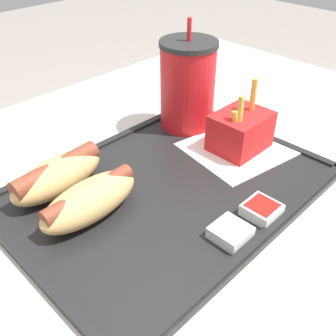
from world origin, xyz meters
The scene contains 9 objects.
dining_table centered at (0.00, 0.00, 0.36)m, with size 1.11×0.82×0.71m.
food_tray centered at (-0.04, 0.00, 0.72)m, with size 0.43×0.31×0.01m.
paper_napkin centered at (0.11, -0.01, 0.72)m, with size 0.18×0.16×0.00m.
soda_cup centered at (0.11, 0.10, 0.79)m, with size 0.09×0.09×0.18m.
hot_dog_far centered at (-0.15, 0.10, 0.75)m, with size 0.14×0.07×0.05m.
hot_dog_near centered at (-0.15, 0.03, 0.75)m, with size 0.14×0.06×0.05m.
fries_carton centered at (0.11, -0.01, 0.75)m, with size 0.09×0.07×0.11m.
sauce_cup_mayo centered at (-0.06, -0.12, 0.73)m, with size 0.04×0.04×0.02m.
sauce_cup_ketchup centered at (0.00, -0.12, 0.73)m, with size 0.04×0.04×0.02m.
Camera 1 is at (-0.35, -0.30, 1.06)m, focal length 42.00 mm.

